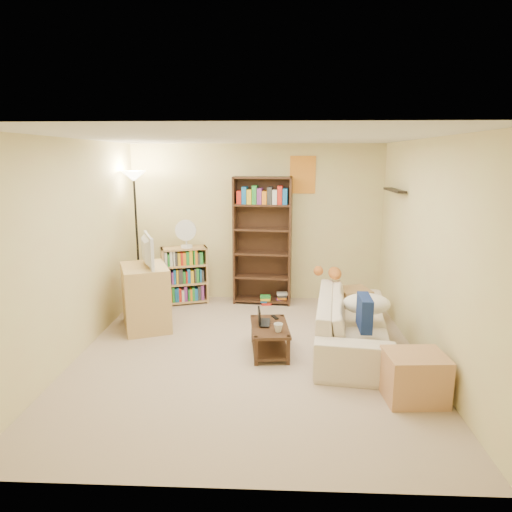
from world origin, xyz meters
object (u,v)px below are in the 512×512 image
at_px(tabby_cat, 332,273).
at_px(coffee_table, 270,336).
at_px(laptop, 268,323).
at_px(desk_fan, 186,233).
at_px(television, 143,251).
at_px(short_bookshelf, 185,275).
at_px(sofa, 353,322).
at_px(mug, 278,328).
at_px(floor_lamp, 135,200).
at_px(end_cabinet, 414,377).
at_px(tv_stand, 146,297).
at_px(side_table, 353,305).
at_px(tall_bookshelf, 262,238).

relative_size(tabby_cat, coffee_table, 0.62).
xyz_separation_m(laptop, desk_fan, (-1.31, 1.75, 0.79)).
distance_m(television, short_bookshelf, 1.28).
height_order(sofa, desk_fan, desk_fan).
relative_size(coffee_table, television, 1.12).
bearing_deg(sofa, mug, 122.77).
xyz_separation_m(sofa, floor_lamp, (-3.06, 1.40, 1.36)).
xyz_separation_m(television, short_bookshelf, (0.32, 1.07, -0.62)).
height_order(sofa, coffee_table, sofa).
bearing_deg(laptop, end_cabinet, -125.73).
bearing_deg(sofa, floor_lamp, 73.01).
height_order(laptop, desk_fan, desk_fan).
bearing_deg(coffee_table, mug, -68.23).
height_order(tv_stand, end_cabinet, tv_stand).
relative_size(mug, desk_fan, 0.32).
xyz_separation_m(tv_stand, short_bookshelf, (0.32, 1.07, 0.02)).
distance_m(tabby_cat, side_table, 0.58).
xyz_separation_m(mug, floor_lamp, (-2.15, 1.83, 1.28)).
xyz_separation_m(tall_bookshelf, end_cabinet, (1.55, -2.94, -0.82)).
height_order(tabby_cat, desk_fan, desk_fan).
bearing_deg(sofa, laptop, 107.79).
distance_m(sofa, floor_lamp, 3.63).
distance_m(coffee_table, mug, 0.29).
height_order(coffee_table, tall_bookshelf, tall_bookshelf).
bearing_deg(mug, tv_stand, 151.85).
distance_m(sofa, end_cabinet, 1.31).
distance_m(tabby_cat, end_cabinet, 2.23).
bearing_deg(tall_bookshelf, laptop, -80.44).
relative_size(tabby_cat, floor_lamp, 0.24).
bearing_deg(end_cabinet, sofa, 107.30).
bearing_deg(end_cabinet, television, 150.09).
distance_m(short_bookshelf, side_table, 2.65).
bearing_deg(coffee_table, laptop, 101.48).
distance_m(tabby_cat, television, 2.60).
relative_size(laptop, floor_lamp, 0.14).
distance_m(desk_fan, floor_lamp, 0.91).
height_order(short_bookshelf, floor_lamp, floor_lamp).
height_order(short_bookshelf, end_cabinet, short_bookshelf).
xyz_separation_m(tabby_cat, television, (-2.55, -0.32, 0.36)).
bearing_deg(mug, tall_bookshelf, 96.68).
bearing_deg(desk_fan, coffee_table, -53.55).
distance_m(sofa, desk_fan, 2.93).
bearing_deg(side_table, laptop, -137.33).
xyz_separation_m(tall_bookshelf, side_table, (1.32, -0.77, -0.82)).
relative_size(tv_stand, end_cabinet, 1.54).
relative_size(sofa, mug, 16.06).
bearing_deg(tabby_cat, television, -172.78).
relative_size(television, desk_fan, 1.63).
relative_size(short_bookshelf, floor_lamp, 0.43).
bearing_deg(floor_lamp, tabby_cat, -10.65).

